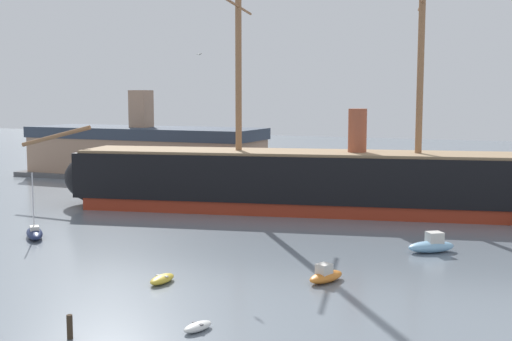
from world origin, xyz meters
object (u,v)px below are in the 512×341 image
Objects in this scene: motorboat_mid_right at (326,276)px; motorboat_distant_centre at (346,192)px; motorboat_far_left at (134,190)px; dockside_warehouse_left at (145,152)px; dinghy_near_centre at (162,279)px; mooring_piling_nearest at (70,327)px; dinghy_foreground_right at (198,327)px; motorboat_alongside_stern at (432,245)px; sailboat_mid_left at (34,233)px; seagull_in_flight at (199,54)px; tall_ship at (326,181)px.

motorboat_mid_right is 0.94× the size of motorboat_distant_centre.
motorboat_mid_right reaches higher than motorboat_far_left.
motorboat_far_left is (-40.01, 33.06, -0.04)m from motorboat_mid_right.
dockside_warehouse_left reaches higher than motorboat_far_left.
dockside_warehouse_left reaches higher than dinghy_near_centre.
dockside_warehouse_left is at bearing 119.86° from mooring_piling_nearest.
motorboat_alongside_stern is (10.17, 26.43, 0.40)m from dinghy_foreground_right.
motorboat_far_left is 19.38m from dockside_warehouse_left.
sailboat_mid_left is 0.15× the size of dockside_warehouse_left.
tall_ship is at bearing 70.78° from seagull_in_flight.
mooring_piling_nearest is (29.59, -50.47, 0.25)m from motorboat_far_left.
seagull_in_flight is at bearing -109.22° from tall_ship.
sailboat_mid_left is at bearing -157.81° from seagull_in_flight.
motorboat_distant_centre is 60.46m from mooring_piling_nearest.
motorboat_alongside_stern is (38.01, 9.93, 0.10)m from sailboat_mid_left.
motorboat_distant_centre reaches higher than dinghy_near_centre.
dockside_warehouse_left is (-37.48, 55.07, 4.17)m from dinghy_near_centre.
sailboat_mid_left reaches higher than motorboat_far_left.
sailboat_mid_left is at bearing 157.18° from dinghy_near_centre.
motorboat_alongside_stern is at bearing 14.64° from sailboat_mid_left.
motorboat_distant_centre is at bearing 103.51° from motorboat_mid_right.
motorboat_mid_right is at bearing -30.88° from seagull_in_flight.
tall_ship is 18.40× the size of motorboat_distant_centre.
dinghy_foreground_right is 0.86× the size of dinghy_near_centre.
mooring_piling_nearest is at bearing -118.35° from motorboat_alongside_stern.
sailboat_mid_left reaches higher than motorboat_alongside_stern.
motorboat_far_left is 2.43× the size of mooring_piling_nearest.
motorboat_far_left is 31.30m from motorboat_distant_centre.
sailboat_mid_left is at bearing 149.34° from dinghy_foreground_right.
dockside_warehouse_left reaches higher than mooring_piling_nearest.
motorboat_mid_right is at bearing 59.10° from mooring_piling_nearest.
sailboat_mid_left is 30.86m from motorboat_far_left.
seagull_in_flight reaches higher than motorboat_far_left.
motorboat_distant_centre is (21.56, 39.78, 0.03)m from sailboat_mid_left.
tall_ship reaches higher than motorboat_far_left.
dinghy_near_centre is 1.90× the size of mooring_piling_nearest.
sailboat_mid_left is 32.07m from motorboat_mid_right.
motorboat_alongside_stern is 4.38× the size of seagull_in_flight.
motorboat_distant_centre is at bearing 61.55° from sailboat_mid_left.
dinghy_foreground_right is at bearing -46.81° from dinghy_near_centre.
dockside_warehouse_left reaches higher than motorboat_alongside_stern.
tall_ship is 21.11× the size of motorboat_far_left.
motorboat_far_left is (-30.74, 3.50, -3.44)m from tall_ship.
mooring_piling_nearest is at bearing -91.40° from tall_ship.
dinghy_near_centre is at bearing -22.82° from sailboat_mid_left.
motorboat_distant_centre reaches higher than dinghy_foreground_right.
dockside_warehouse_left is at bearing 146.43° from motorboat_alongside_stern.
tall_ship reaches higher than mooring_piling_nearest.
dockside_warehouse_left is (-8.97, 16.70, 4.01)m from motorboat_far_left.
motorboat_mid_right is at bearing 24.77° from dinghy_near_centre.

